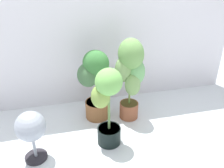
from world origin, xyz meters
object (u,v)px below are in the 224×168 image
(potted_plant_back_right, at_px, (130,73))
(potted_plant_back_center, at_px, (94,82))
(potted_plant_center, at_px, (107,103))
(floor_fan, at_px, (31,128))

(potted_plant_back_right, xyz_separation_m, potted_plant_back_center, (-0.33, 0.09, -0.10))
(potted_plant_back_right, bearing_deg, potted_plant_center, -132.60)
(potted_plant_center, relative_size, floor_fan, 1.62)
(potted_plant_back_right, height_order, potted_plant_back_center, potted_plant_back_right)
(potted_plant_center, xyz_separation_m, potted_plant_back_right, (0.30, 0.32, 0.09))
(potted_plant_back_right, relative_size, floor_fan, 1.89)
(potted_plant_back_right, relative_size, potted_plant_back_center, 1.16)
(potted_plant_back_right, bearing_deg, potted_plant_back_center, 164.17)
(potted_plant_back_center, bearing_deg, potted_plant_center, -85.05)
(potted_plant_center, distance_m, potted_plant_back_right, 0.45)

